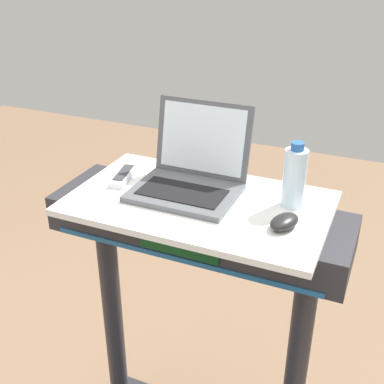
{
  "coord_description": "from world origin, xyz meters",
  "views": [
    {
      "loc": [
        0.49,
        -0.48,
        1.8
      ],
      "look_at": [
        0.0,
        0.65,
        1.17
      ],
      "focal_mm": 46.13,
      "sensor_mm": 36.0,
      "label": 1
    }
  ],
  "objects_px": {
    "water_bottle": "(294,177)",
    "tv_remote": "(124,175)",
    "computer_mouse": "(284,222)",
    "laptop": "(191,174)"
  },
  "relations": [
    {
      "from": "water_bottle",
      "to": "tv_remote",
      "type": "height_order",
      "value": "water_bottle"
    },
    {
      "from": "computer_mouse",
      "to": "water_bottle",
      "type": "xyz_separation_m",
      "value": [
        -0.01,
        0.13,
        0.07
      ]
    },
    {
      "from": "computer_mouse",
      "to": "water_bottle",
      "type": "height_order",
      "value": "water_bottle"
    },
    {
      "from": "laptop",
      "to": "computer_mouse",
      "type": "height_order",
      "value": "laptop"
    },
    {
      "from": "laptop",
      "to": "tv_remote",
      "type": "height_order",
      "value": "laptop"
    },
    {
      "from": "laptop",
      "to": "computer_mouse",
      "type": "distance_m",
      "value": 0.34
    },
    {
      "from": "computer_mouse",
      "to": "tv_remote",
      "type": "bearing_deg",
      "value": -169.93
    },
    {
      "from": "computer_mouse",
      "to": "laptop",
      "type": "bearing_deg",
      "value": -179.1
    },
    {
      "from": "computer_mouse",
      "to": "tv_remote",
      "type": "xyz_separation_m",
      "value": [
        -0.54,
        0.09,
        -0.01
      ]
    },
    {
      "from": "laptop",
      "to": "tv_remote",
      "type": "distance_m",
      "value": 0.23
    }
  ]
}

